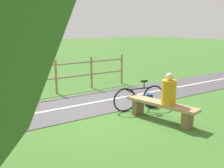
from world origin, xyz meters
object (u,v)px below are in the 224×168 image
bench (161,108)px  person_seated (169,91)px  bicycle (139,98)px  backpack (149,100)px

bench → person_seated: size_ratio=2.56×
bicycle → person_seated: bearing=99.9°
person_seated → backpack: 1.57m
person_seated → bicycle: size_ratio=0.49×
person_seated → bicycle: 1.27m
bench → person_seated: (-0.20, -0.04, 0.49)m
bench → backpack: bench is taller
person_seated → bicycle: bearing=-14.5°
bench → bicycle: (0.98, -0.12, 0.02)m
bench → backpack: 1.27m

